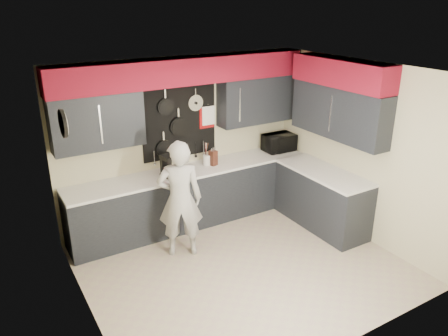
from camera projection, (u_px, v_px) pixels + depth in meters
ground at (242, 266)px, 5.90m from camera, size 4.00×4.00×0.00m
back_wall_assembly at (186, 97)px, 6.45m from camera, size 4.00×0.36×2.60m
right_wall_assembly at (342, 105)px, 6.28m from camera, size 0.36×3.50×2.60m
left_wall_assembly at (81, 212)px, 4.47m from camera, size 0.05×3.50×2.60m
base_cabinets at (230, 197)px, 6.87m from camera, size 3.95×2.20×0.92m
microwave at (279, 143)px, 7.48m from camera, size 0.53×0.37×0.29m
knife_block at (213, 158)px, 6.84m from camera, size 0.13×0.13×0.24m
utensil_crock at (207, 160)px, 6.87m from camera, size 0.13×0.13×0.16m
coffee_maker at (167, 165)px, 6.43m from camera, size 0.21×0.24×0.32m
person at (180, 199)px, 5.91m from camera, size 0.72×0.61×1.67m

